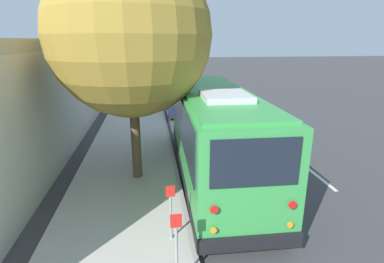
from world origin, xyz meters
The scene contains 14 objects.
ground_plane centered at (0.00, 0.00, 0.00)m, with size 160.00×160.00×0.00m, color #3D3D3F.
sidewalk_slab centered at (0.00, 3.70, 0.07)m, with size 80.00×3.61×0.15m, color #B2AFA8.
curb_strip centered at (0.00, 1.83, 0.07)m, with size 80.00×0.14×0.15m, color #9D9A94.
shuttle_bus centered at (-1.14, 0.45, 1.80)m, with size 9.45×2.73×3.36m.
parked_sedan_navy centered at (8.87, 0.66, 0.61)m, with size 4.22×1.86×1.31m.
parked_sedan_maroon centered at (15.55, 0.61, 0.61)m, with size 4.50×2.05×1.31m.
parked_sedan_white centered at (21.47, 0.68, 0.61)m, with size 4.59×1.85×1.31m.
parked_sedan_black centered at (28.14, 0.60, 0.62)m, with size 4.40×1.91×1.33m.
parked_sedan_gray centered at (34.46, 0.84, 0.58)m, with size 4.49×2.02×1.26m.
street_tree centered at (-1.03, 3.24, 5.36)m, with size 5.19×5.19×8.22m.
sign_post_near centered at (-6.37, 2.31, 0.97)m, with size 0.06×0.22×1.60m.
sign_post_far centered at (-4.88, 2.31, 0.89)m, with size 0.06×0.22×1.42m.
lane_stripe_mid centered at (-1.82, -3.37, 0.00)m, with size 2.40×0.14×0.01m, color silver.
lane_stripe_ahead centered at (4.18, -3.37, 0.00)m, with size 2.40×0.14×0.01m, color silver.
Camera 1 is at (-11.22, 2.71, 4.84)m, focal length 28.00 mm.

